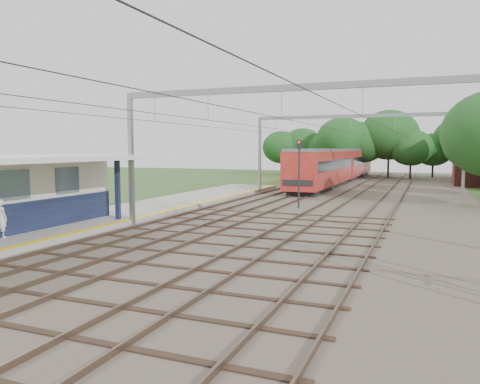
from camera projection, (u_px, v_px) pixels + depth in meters
The scene contains 9 objects.
ballast_bed at pixel (349, 203), 35.27m from camera, with size 18.00×90.00×0.10m, color #473D33.
platform at pixel (82, 223), 24.80m from camera, with size 5.00×52.00×0.35m, color gray.
yellow_stripe at pixel (117, 222), 23.94m from camera, with size 0.45×52.00×0.01m, color yellow.
rail_tracks at pixel (317, 200), 36.19m from camera, with size 11.80×88.00×0.15m.
catenary_system at pixel (330, 127), 30.63m from camera, with size 17.22×88.00×7.00m.
tree_band at pixel (383, 142), 59.89m from camera, with size 31.72×30.88×8.82m.
person at pixel (1, 219), 19.81m from camera, with size 0.60×0.39×1.65m, color silver.
train at pixel (339, 164), 55.87m from camera, with size 3.05×37.99×4.00m.
signal_post at pixel (299, 165), 31.50m from camera, with size 0.32×0.27×4.69m.
Camera 1 is at (9.52, -5.58, 4.14)m, focal length 35.00 mm.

